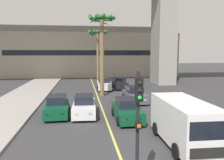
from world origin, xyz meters
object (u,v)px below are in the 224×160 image
object	(u,v)px
car_queue_fourth	(120,83)
car_queue_fifth	(84,106)
car_queue_third	(127,110)
car_queue_sixth	(57,106)
car_queue_second	(104,84)
car_queue_front	(134,95)
delivery_van	(184,121)
palm_tree_mid_median	(102,33)
traffic_light_median_near	(138,116)
palm_tree_near_median	(98,39)

from	to	relation	value
car_queue_fourth	car_queue_fifth	xyz separation A→B (m)	(-5.00, -13.08, 0.00)
car_queue_third	car_queue_sixth	xyz separation A→B (m)	(-5.12, 1.84, 0.00)
car_queue_second	car_queue_fifth	bearing A→B (deg)	-102.48
car_queue_front	car_queue_second	world-z (taller)	same
car_queue_fifth	car_queue_sixth	bearing A→B (deg)	174.20
car_queue_fifth	delivery_van	world-z (taller)	delivery_van
car_queue_front	palm_tree_mid_median	world-z (taller)	palm_tree_mid_median
car_queue_fifth	palm_tree_mid_median	bearing A→B (deg)	75.29
traffic_light_median_near	palm_tree_near_median	xyz separation A→B (m)	(0.65, 27.97, 4.21)
car_queue_fourth	traffic_light_median_near	distance (m)	23.56
car_queue_second	delivery_van	bearing A→B (deg)	-83.07
car_queue_front	delivery_van	bearing A→B (deg)	-89.52
car_queue_front	delivery_van	xyz separation A→B (m)	(0.09, -10.80, 0.57)
car_queue_fifth	traffic_light_median_near	world-z (taller)	traffic_light_median_near
car_queue_sixth	delivery_van	world-z (taller)	delivery_van
car_queue_second	car_queue_sixth	xyz separation A→B (m)	(-4.84, -12.27, 0.00)
palm_tree_near_median	car_queue_fourth	bearing A→B (deg)	-60.79
car_queue_sixth	palm_tree_near_median	xyz separation A→B (m)	(4.44, 17.59, 6.20)
delivery_van	car_queue_second	bearing A→B (deg)	96.93
car_queue_front	palm_tree_mid_median	xyz separation A→B (m)	(-2.89, 3.69, 6.28)
car_queue_sixth	traffic_light_median_near	bearing A→B (deg)	-69.95
car_queue_front	palm_tree_near_median	world-z (taller)	palm_tree_near_median
car_queue_fourth	palm_tree_mid_median	distance (m)	8.60
car_queue_front	car_queue_fifth	xyz separation A→B (m)	(-4.98, -4.27, 0.00)
car_queue_fourth	car_queue_sixth	world-z (taller)	same
car_queue_second	traffic_light_median_near	bearing A→B (deg)	-92.65
car_queue_fourth	palm_tree_mid_median	size ratio (longest dim) A/B	0.46
car_queue_fifth	palm_tree_mid_median	world-z (taller)	palm_tree_mid_median
car_queue_third	palm_tree_near_median	xyz separation A→B (m)	(-0.68, 19.43, 6.20)
car_queue_fourth	delivery_van	size ratio (longest dim) A/B	0.78
car_queue_third	car_queue_fifth	world-z (taller)	same
car_queue_fifth	palm_tree_mid_median	xyz separation A→B (m)	(2.09, 7.97, 6.28)
car_queue_second	car_queue_front	bearing A→B (deg)	-74.86
car_queue_fifth	car_queue_sixth	size ratio (longest dim) A/B	1.00
delivery_van	car_queue_front	bearing A→B (deg)	90.48
car_queue_front	car_queue_fifth	bearing A→B (deg)	-139.36
palm_tree_near_median	car_queue_third	bearing A→B (deg)	-88.00
delivery_van	traffic_light_median_near	distance (m)	5.16
car_queue_second	car_queue_third	xyz separation A→B (m)	(0.28, -14.11, 0.00)
car_queue_third	car_queue_fourth	bearing A→B (deg)	82.41
palm_tree_mid_median	car_queue_sixth	bearing A→B (deg)	-118.26
car_queue_third	car_queue_sixth	size ratio (longest dim) A/B	0.99
car_queue_fourth	traffic_light_median_near	xyz separation A→B (m)	(-3.29, -23.25, 1.99)
car_queue_front	traffic_light_median_near	bearing A→B (deg)	-102.75
car_queue_second	car_queue_third	bearing A→B (deg)	-88.86
car_queue_fourth	car_queue_front	bearing A→B (deg)	-90.13
car_queue_second	car_queue_fourth	world-z (taller)	same
delivery_van	palm_tree_near_median	size ratio (longest dim) A/B	0.63
car_queue_fourth	car_queue_sixth	size ratio (longest dim) A/B	0.99
car_queue_second	palm_tree_mid_median	distance (m)	7.76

